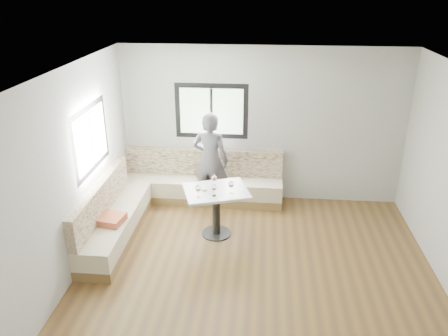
{
  "coord_description": "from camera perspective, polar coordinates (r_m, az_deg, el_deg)",
  "views": [
    {
      "loc": [
        0.02,
        -4.92,
        3.8
      ],
      "look_at": [
        -0.56,
        1.21,
        1.12
      ],
      "focal_mm": 35.0,
      "sensor_mm": 36.0,
      "label": 1
    }
  ],
  "objects": [
    {
      "name": "wine_glass_d",
      "position": [
        6.84,
        -1.28,
        -1.36
      ],
      "size": [
        0.09,
        0.09,
        0.19
      ],
      "color": "white",
      "rests_on": "table"
    },
    {
      "name": "banquette",
      "position": [
        7.59,
        -7.49,
        -3.95
      ],
      "size": [
        2.9,
        2.8,
        0.95
      ],
      "color": "brown",
      "rests_on": "ground"
    },
    {
      "name": "wine_glass_b",
      "position": [
        6.54,
        -1.32,
        -2.58
      ],
      "size": [
        0.09,
        0.09,
        0.19
      ],
      "color": "white",
      "rests_on": "table"
    },
    {
      "name": "person",
      "position": [
        7.65,
        -1.77,
        0.99
      ],
      "size": [
        0.71,
        0.54,
        1.75
      ],
      "primitive_type": "imported",
      "rotation": [
        0.0,
        0.0,
        2.93
      ],
      "color": "#4C4850",
      "rests_on": "ground"
    },
    {
      "name": "olive_ramekin",
      "position": [
        6.76,
        -2.62,
        -2.8
      ],
      "size": [
        0.09,
        0.09,
        0.04
      ],
      "color": "white",
      "rests_on": "table"
    },
    {
      "name": "room",
      "position": [
        5.54,
        3.84,
        -2.09
      ],
      "size": [
        5.01,
        5.01,
        2.81
      ],
      "color": "brown",
      "rests_on": "ground"
    },
    {
      "name": "wine_glass_c",
      "position": [
        6.63,
        0.96,
        -2.19
      ],
      "size": [
        0.09,
        0.09,
        0.19
      ],
      "color": "white",
      "rests_on": "table"
    },
    {
      "name": "table",
      "position": [
        6.87,
        -1.04,
        -4.37
      ],
      "size": [
        1.15,
        1.02,
        0.79
      ],
      "rotation": [
        0.0,
        0.0,
        0.32
      ],
      "color": "black",
      "rests_on": "ground"
    },
    {
      "name": "wine_glass_a",
      "position": [
        6.52,
        -3.4,
        -2.72
      ],
      "size": [
        0.09,
        0.09,
        0.19
      ],
      "color": "white",
      "rests_on": "table"
    }
  ]
}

